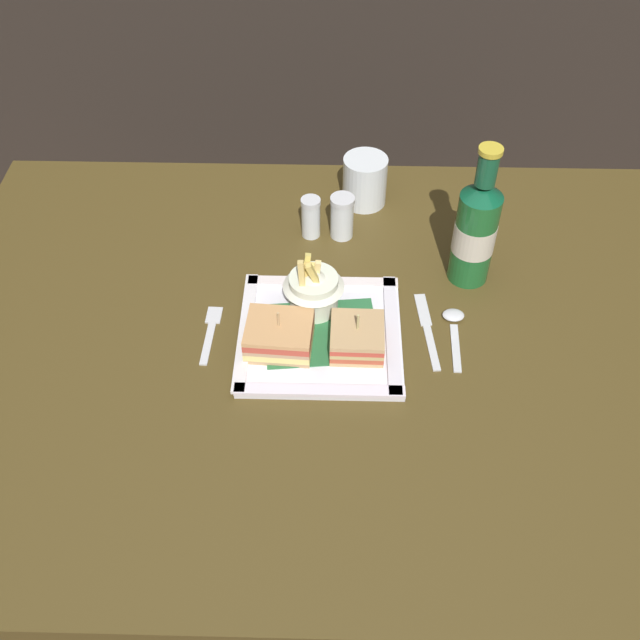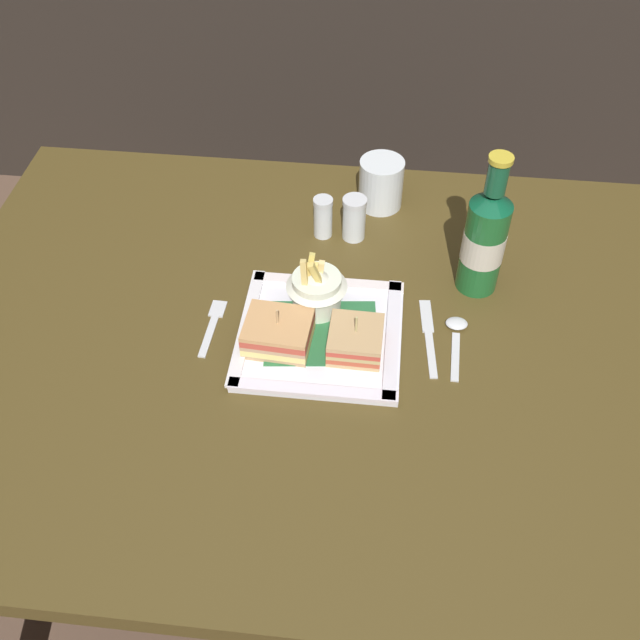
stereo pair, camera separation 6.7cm
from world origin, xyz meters
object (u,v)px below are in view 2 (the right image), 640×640
(salt_shaker, at_px, (323,219))
(sandwich_half_right, at_px, (356,340))
(beer_bottle, at_px, (485,238))
(pepper_shaker, at_px, (354,220))
(knife, at_px, (428,334))
(fries_cup, at_px, (316,287))
(dining_table, at_px, (321,374))
(sandwich_half_left, at_px, (278,333))
(square_plate, at_px, (319,335))
(fork, at_px, (213,324))
(water_glass, at_px, (381,186))
(spoon, at_px, (456,332))

(salt_shaker, bearing_deg, sandwich_half_right, -74.06)
(beer_bottle, xyz_separation_m, pepper_shaker, (-0.21, 0.10, -0.06))
(pepper_shaker, bearing_deg, knife, -58.85)
(pepper_shaker, bearing_deg, fries_cup, -102.89)
(dining_table, bearing_deg, knife, 8.16)
(sandwich_half_left, xyz_separation_m, fries_cup, (0.05, 0.08, 0.02))
(square_plate, relative_size, fries_cup, 2.27)
(sandwich_half_right, height_order, fork, sandwich_half_right)
(salt_shaker, bearing_deg, fork, -121.99)
(beer_bottle, distance_m, fork, 0.45)
(sandwich_half_left, relative_size, knife, 0.64)
(fries_cup, relative_size, salt_shaker, 1.41)
(square_plate, relative_size, water_glass, 2.67)
(square_plate, height_order, sandwich_half_right, sandwich_half_right)
(beer_bottle, relative_size, water_glass, 2.72)
(fries_cup, bearing_deg, fork, -163.78)
(dining_table, height_order, beer_bottle, beer_bottle)
(fries_cup, height_order, salt_shaker, fries_cup)
(fork, relative_size, spoon, 0.95)
(water_glass, distance_m, pepper_shaker, 0.11)
(sandwich_half_left, xyz_separation_m, water_glass, (0.14, 0.38, 0.01))
(sandwich_half_left, distance_m, salt_shaker, 0.28)
(water_glass, bearing_deg, dining_table, -101.66)
(fries_cup, height_order, water_glass, fries_cup)
(square_plate, distance_m, sandwich_half_right, 0.07)
(sandwich_half_left, relative_size, water_glass, 1.13)
(square_plate, xyz_separation_m, fork, (-0.17, 0.01, -0.01))
(pepper_shaker, bearing_deg, dining_table, -97.01)
(sandwich_half_left, height_order, sandwich_half_right, sandwich_half_left)
(sandwich_half_left, xyz_separation_m, beer_bottle, (0.31, 0.17, 0.07))
(square_plate, distance_m, fries_cup, 0.08)
(fries_cup, bearing_deg, beer_bottle, 19.76)
(spoon, distance_m, pepper_shaker, 0.29)
(sandwich_half_left, height_order, fork, sandwich_half_left)
(sandwich_half_right, distance_m, spoon, 0.17)
(dining_table, distance_m, spoon, 0.23)
(sandwich_half_left, relative_size, beer_bottle, 0.41)
(fries_cup, height_order, pepper_shaker, fries_cup)
(beer_bottle, xyz_separation_m, salt_shaker, (-0.27, 0.10, -0.07))
(dining_table, relative_size, sandwich_half_left, 12.03)
(square_plate, xyz_separation_m, pepper_shaker, (0.03, 0.25, 0.03))
(knife, bearing_deg, sandwich_half_left, -167.44)
(sandwich_half_right, distance_m, water_glass, 0.38)
(dining_table, relative_size, knife, 7.69)
(water_glass, bearing_deg, salt_shaker, -133.92)
(sandwich_half_right, relative_size, knife, 0.52)
(dining_table, bearing_deg, square_plate, -150.98)
(sandwich_half_right, relative_size, salt_shaker, 1.10)
(beer_bottle, xyz_separation_m, knife, (-0.08, -0.12, -0.10))
(sandwich_half_left, xyz_separation_m, spoon, (0.27, 0.06, -0.03))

